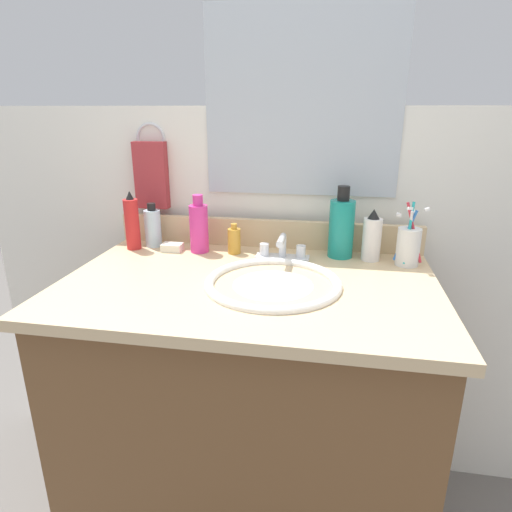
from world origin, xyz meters
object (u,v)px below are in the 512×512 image
object	(u,v)px
bottle_mouthwash_teal	(341,227)
soap_bar	(172,247)
bottle_gel_clear	(153,227)
faucet	(282,252)
bottle_spray_red	(132,223)
hand_towel	(151,175)
cup_white_ceramic	(408,245)
bottle_soap_pink	(199,227)
bottle_lotion_white	(372,237)
bottle_oil_amber	(234,240)

from	to	relation	value
bottle_mouthwash_teal	soap_bar	xyz separation A→B (m)	(-0.53, -0.04, -0.08)
bottle_gel_clear	faucet	bearing A→B (deg)	-9.32
faucet	bottle_spray_red	world-z (taller)	bottle_spray_red
hand_towel	cup_white_ceramic	size ratio (longest dim) A/B	1.18
bottle_soap_pink	cup_white_ceramic	world-z (taller)	cup_white_ceramic
faucet	soap_bar	xyz separation A→B (m)	(-0.36, 0.03, -0.02)
faucet	bottle_mouthwash_teal	bearing A→B (deg)	22.40
hand_towel	bottle_lotion_white	distance (m)	0.75
bottle_mouthwash_teal	cup_white_ceramic	world-z (taller)	bottle_mouthwash_teal
hand_towel	cup_white_ceramic	world-z (taller)	hand_towel
bottle_soap_pink	bottle_lotion_white	xyz separation A→B (m)	(0.53, 0.01, -0.01)
bottle_oil_amber	bottle_mouthwash_teal	world-z (taller)	bottle_mouthwash_teal
bottle_oil_amber	bottle_lotion_white	bearing A→B (deg)	1.36
faucet	bottle_lotion_white	bearing A→B (deg)	11.57
cup_white_ceramic	bottle_soap_pink	bearing A→B (deg)	178.55
bottle_spray_red	cup_white_ceramic	size ratio (longest dim) A/B	1.01
soap_bar	bottle_spray_red	bearing A→B (deg)	178.99
hand_towel	soap_bar	world-z (taller)	hand_towel
cup_white_ceramic	bottle_spray_red	bearing A→B (deg)	179.51
bottle_oil_amber	cup_white_ceramic	bearing A→B (deg)	-2.00
bottle_spray_red	cup_white_ceramic	bearing A→B (deg)	-0.49
bottle_oil_amber	bottle_spray_red	distance (m)	0.33
bottle_mouthwash_teal	bottle_spray_red	bearing A→B (deg)	-176.73
faucet	soap_bar	distance (m)	0.36
hand_towel	bottle_mouthwash_teal	distance (m)	0.65
bottle_gel_clear	bottle_lotion_white	xyz separation A→B (m)	(0.70, -0.02, 0.01)
bottle_mouthwash_teal	cup_white_ceramic	size ratio (longest dim) A/B	1.16
bottle_gel_clear	soap_bar	bearing A→B (deg)	-27.72
bottle_soap_pink	bottle_lotion_white	size ratio (longest dim) A/B	1.17
bottle_soap_pink	bottle_lotion_white	bearing A→B (deg)	1.30
bottle_soap_pink	hand_towel	bearing A→B (deg)	150.00
faucet	bottle_mouthwash_teal	size ratio (longest dim) A/B	0.74
bottle_lotion_white	bottle_spray_red	bearing A→B (deg)	-178.41
bottle_mouthwash_teal	cup_white_ceramic	xyz separation A→B (m)	(0.19, -0.04, -0.03)
bottle_spray_red	bottle_mouthwash_teal	xyz separation A→B (m)	(0.66, 0.04, 0.01)
hand_towel	bottle_spray_red	size ratio (longest dim) A/B	1.17
bottle_lotion_white	soap_bar	bearing A→B (deg)	-177.86
faucet	bottle_gel_clear	world-z (taller)	bottle_gel_clear
bottle_gel_clear	bottle_mouthwash_teal	bearing A→B (deg)	-0.13
faucet	bottle_lotion_white	xyz separation A→B (m)	(0.26, 0.05, 0.04)
cup_white_ceramic	soap_bar	world-z (taller)	cup_white_ceramic
bottle_soap_pink	soap_bar	world-z (taller)	bottle_soap_pink
bottle_spray_red	bottle_mouthwash_teal	world-z (taller)	bottle_mouthwash_teal
hand_towel	bottle_gel_clear	bearing A→B (deg)	-71.46
faucet	bottle_mouthwash_teal	distance (m)	0.20
bottle_gel_clear	cup_white_ceramic	size ratio (longest dim) A/B	0.77
bottle_spray_red	bottle_oil_amber	bearing A→B (deg)	1.87
bottle_soap_pink	soap_bar	xyz separation A→B (m)	(-0.09, -0.01, -0.07)
hand_towel	faucet	size ratio (longest dim) A/B	1.38
bottle_soap_pink	soap_bar	bearing A→B (deg)	-172.90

